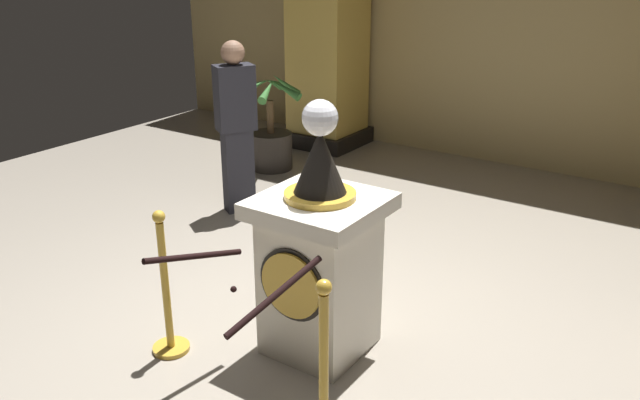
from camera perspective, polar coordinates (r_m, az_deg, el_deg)
ground_plane at (r=4.71m, az=-1.80°, el=-10.32°), size 10.23×10.23×0.00m
back_wall at (r=7.97m, az=17.45°, el=15.99°), size 10.23×0.16×3.73m
pedestal_clock at (r=4.11m, az=-0.04°, el=-5.07°), size 0.73×0.73×1.65m
stanchion_near at (r=4.33m, az=-13.13°, el=-8.81°), size 0.24×0.24×0.98m
stanchion_far at (r=3.46m, az=0.31°, el=-16.52°), size 0.24×0.24×1.00m
velvet_rope at (r=3.64m, az=-7.58°, el=-6.47°), size 0.80×0.78×0.22m
column_left at (r=8.45m, az=0.69°, el=16.56°), size 0.94×0.94×3.58m
potted_palm_left at (r=7.71m, az=-4.28°, el=5.37°), size 0.84×0.79×1.15m
bystander_guest at (r=6.34m, az=-7.29°, el=6.59°), size 0.37×0.42×1.66m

